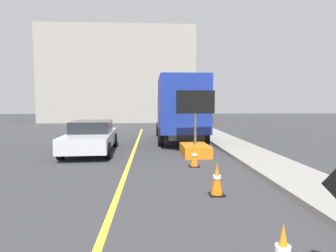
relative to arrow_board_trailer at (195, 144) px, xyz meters
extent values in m
cube|color=gray|center=(2.30, -5.57, -0.41)|extent=(1.87, 48.00, 0.14)
cube|color=yellow|center=(-2.62, -5.57, -0.48)|extent=(0.14, 36.00, 0.01)
cube|color=orange|center=(0.00, 0.00, -0.26)|extent=(1.15, 1.83, 0.45)
cylinder|color=#4C4C4C|center=(0.00, 0.00, 0.62)|extent=(0.10, 0.10, 1.30)
cube|color=black|center=(0.00, 0.00, 1.74)|extent=(1.60, 0.13, 0.95)
sphere|color=yellow|center=(0.55, 0.07, 1.74)|extent=(0.09, 0.09, 0.09)
sphere|color=yellow|center=(0.25, 0.06, 1.74)|extent=(0.09, 0.09, 0.09)
sphere|color=yellow|center=(-0.05, 0.05, 1.74)|extent=(0.09, 0.09, 0.09)
sphere|color=yellow|center=(-0.35, 0.04, 1.74)|extent=(0.09, 0.09, 0.09)
sphere|color=yellow|center=(-0.52, 0.03, 1.92)|extent=(0.09, 0.09, 0.09)
sphere|color=yellow|center=(-0.52, 0.03, 1.56)|extent=(0.09, 0.09, 0.09)
cube|color=black|center=(-0.20, 4.91, 0.09)|extent=(1.68, 7.41, 0.25)
cube|color=silver|center=(-0.20, 7.57, 1.17)|extent=(2.40, 2.07, 1.90)
cube|color=navy|center=(-0.20, 3.77, 1.65)|extent=(2.40, 5.04, 2.86)
cylinder|color=black|center=(-1.35, 7.42, -0.03)|extent=(0.28, 0.90, 0.90)
cylinder|color=black|center=(0.94, 7.43, -0.03)|extent=(0.28, 0.90, 0.90)
cylinder|color=black|center=(-1.35, 2.69, -0.03)|extent=(0.28, 0.90, 0.90)
cylinder|color=black|center=(0.95, 2.69, -0.03)|extent=(0.28, 0.90, 0.90)
cube|color=silver|center=(-4.49, 1.08, 0.10)|extent=(2.10, 5.06, 0.60)
cube|color=black|center=(-4.50, 1.33, 0.65)|extent=(1.75, 2.31, 0.50)
cylinder|color=black|center=(-3.52, -0.52, -0.15)|extent=(0.25, 0.67, 0.66)
cylinder|color=black|center=(-5.32, -0.61, -0.15)|extent=(0.25, 0.67, 0.66)
cylinder|color=black|center=(-3.67, 2.76, -0.15)|extent=(0.25, 0.67, 0.66)
cylinder|color=black|center=(-5.46, 2.68, -0.15)|extent=(0.25, 0.67, 0.66)
cylinder|color=gray|center=(2.63, 13.68, 2.02)|extent=(0.18, 0.18, 5.00)
cube|color=#0F6033|center=(1.23, 13.81, 3.67)|extent=(2.59, 0.30, 1.30)
cube|color=white|center=(1.24, 13.85, 3.67)|extent=(1.81, 0.18, 0.18)
cube|color=gray|center=(-5.59, 24.38, 4.88)|extent=(17.31, 8.92, 10.72)
cone|color=orange|center=(-0.22, -8.55, -0.10)|extent=(0.28, 0.28, 0.70)
cylinder|color=white|center=(-0.22, -8.55, -0.07)|extent=(0.19, 0.19, 0.08)
cube|color=black|center=(-0.27, -5.21, -0.47)|extent=(0.36, 0.36, 0.03)
cone|color=orange|center=(-0.27, -5.21, -0.08)|extent=(0.28, 0.28, 0.75)
cylinder|color=white|center=(-0.27, -5.21, -0.04)|extent=(0.19, 0.19, 0.08)
cube|color=black|center=(-0.35, -2.11, -0.47)|extent=(0.36, 0.36, 0.03)
cone|color=orange|center=(-0.35, -2.11, -0.10)|extent=(0.28, 0.28, 0.71)
cylinder|color=white|center=(-0.35, -2.11, -0.06)|extent=(0.19, 0.19, 0.08)
camera|label=1|loc=(-1.81, -11.84, 1.69)|focal=30.94mm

